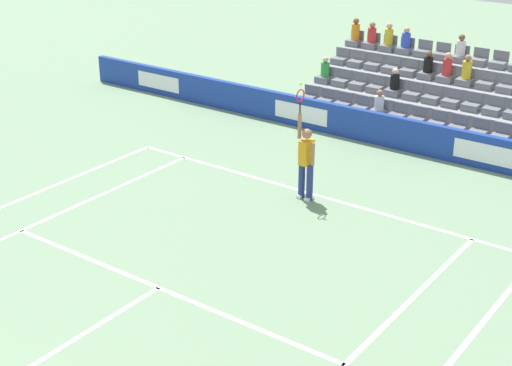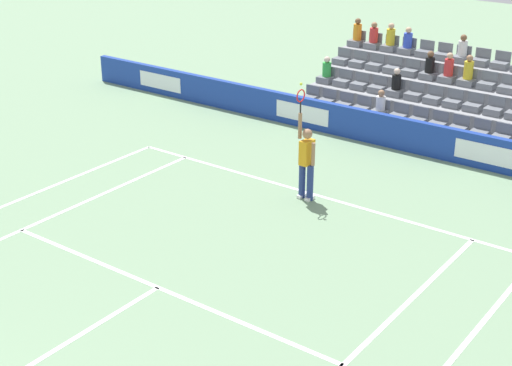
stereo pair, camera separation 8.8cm
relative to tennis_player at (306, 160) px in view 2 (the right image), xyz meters
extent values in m
cube|color=white|center=(0.02, -0.33, -0.99)|extent=(10.97, 0.10, 0.01)
cube|color=white|center=(0.02, 5.16, -0.99)|extent=(8.23, 0.10, 0.01)
cube|color=white|center=(4.14, 5.62, -0.99)|extent=(0.10, 11.89, 0.01)
cube|color=white|center=(0.02, -0.23, -0.99)|extent=(0.10, 0.20, 0.01)
cube|color=#193899|center=(0.02, -4.41, -0.53)|extent=(23.26, 0.20, 0.92)
cube|color=white|center=(-2.88, -4.30, -0.53)|extent=(1.86, 0.01, 0.52)
cube|color=white|center=(2.93, -4.30, -0.53)|extent=(1.86, 0.01, 0.52)
cube|color=white|center=(8.75, -4.30, -0.53)|extent=(1.86, 0.01, 0.52)
cylinder|color=navy|center=(-0.13, 0.01, -0.54)|extent=(0.16, 0.16, 0.90)
cylinder|color=navy|center=(0.11, -0.01, -0.54)|extent=(0.16, 0.16, 0.90)
cube|color=white|center=(-0.13, 0.01, -0.95)|extent=(0.14, 0.27, 0.08)
cube|color=white|center=(0.11, -0.01, -0.95)|extent=(0.14, 0.27, 0.08)
cube|color=orange|center=(-0.01, 0.00, 0.21)|extent=(0.24, 0.37, 0.60)
sphere|color=#9E7251|center=(-0.01, 0.00, 0.67)|extent=(0.24, 0.24, 0.24)
cylinder|color=#9E7251|center=(0.21, -0.02, 0.82)|extent=(0.09, 0.09, 0.62)
cylinder|color=#9E7251|center=(-0.22, 0.06, 0.23)|extent=(0.09, 0.09, 0.56)
cylinder|color=black|center=(0.21, -0.02, 1.27)|extent=(0.04, 0.04, 0.28)
torus|color=red|center=(0.21, -0.02, 1.55)|extent=(0.05, 0.31, 0.31)
sphere|color=#D1E533|center=(0.21, -0.02, 1.83)|extent=(0.07, 0.07, 0.07)
cube|color=gray|center=(0.02, -5.49, -0.78)|extent=(7.44, 0.95, 0.42)
cube|color=slate|center=(-2.77, -5.49, -0.47)|extent=(0.48, 0.44, 0.20)
cube|color=slate|center=(-2.77, -5.69, -0.22)|extent=(0.48, 0.04, 0.30)
cube|color=slate|center=(-2.15, -5.49, -0.47)|extent=(0.48, 0.44, 0.20)
cube|color=slate|center=(-2.15, -5.69, -0.22)|extent=(0.48, 0.04, 0.30)
cube|color=slate|center=(-1.53, -5.49, -0.47)|extent=(0.48, 0.44, 0.20)
cube|color=slate|center=(-1.53, -5.69, -0.22)|extent=(0.48, 0.04, 0.30)
cube|color=slate|center=(-0.91, -5.49, -0.47)|extent=(0.48, 0.44, 0.20)
cube|color=slate|center=(-0.91, -5.69, -0.22)|extent=(0.48, 0.04, 0.30)
cube|color=slate|center=(-0.29, -5.49, -0.47)|extent=(0.48, 0.44, 0.20)
cube|color=slate|center=(-0.29, -5.69, -0.22)|extent=(0.48, 0.04, 0.30)
cube|color=slate|center=(0.33, -5.49, -0.47)|extent=(0.48, 0.44, 0.20)
cube|color=slate|center=(0.33, -5.69, -0.22)|extent=(0.48, 0.04, 0.30)
cube|color=slate|center=(0.95, -5.49, -0.47)|extent=(0.48, 0.44, 0.20)
cube|color=slate|center=(0.95, -5.69, -0.22)|extent=(0.48, 0.04, 0.30)
cube|color=slate|center=(1.57, -5.49, -0.47)|extent=(0.48, 0.44, 0.20)
cube|color=slate|center=(1.57, -5.69, -0.22)|extent=(0.48, 0.04, 0.30)
cube|color=slate|center=(2.19, -5.49, -0.47)|extent=(0.48, 0.44, 0.20)
cube|color=slate|center=(2.19, -5.69, -0.22)|extent=(0.48, 0.04, 0.30)
cube|color=slate|center=(2.81, -5.49, -0.47)|extent=(0.48, 0.44, 0.20)
cube|color=slate|center=(2.81, -5.69, -0.22)|extent=(0.48, 0.04, 0.30)
cube|color=slate|center=(3.43, -5.49, -0.47)|extent=(0.48, 0.44, 0.20)
cube|color=slate|center=(3.43, -5.69, -0.22)|extent=(0.48, 0.04, 0.30)
cube|color=gray|center=(0.02, -6.44, -0.57)|extent=(7.44, 0.95, 0.84)
cube|color=slate|center=(-2.15, -6.44, -0.05)|extent=(0.48, 0.44, 0.20)
cube|color=slate|center=(-2.15, -6.64, 0.20)|extent=(0.48, 0.04, 0.30)
cube|color=slate|center=(-1.53, -6.44, -0.05)|extent=(0.48, 0.44, 0.20)
cube|color=slate|center=(-1.53, -6.64, 0.20)|extent=(0.48, 0.04, 0.30)
cube|color=slate|center=(-0.91, -6.44, -0.05)|extent=(0.48, 0.44, 0.20)
cube|color=slate|center=(-0.91, -6.64, 0.20)|extent=(0.48, 0.04, 0.30)
cube|color=slate|center=(-0.29, -6.44, -0.05)|extent=(0.48, 0.44, 0.20)
cube|color=slate|center=(-0.29, -6.64, 0.20)|extent=(0.48, 0.04, 0.30)
cube|color=slate|center=(0.33, -6.44, -0.05)|extent=(0.48, 0.44, 0.20)
cube|color=slate|center=(0.33, -6.64, 0.20)|extent=(0.48, 0.04, 0.30)
cube|color=slate|center=(0.95, -6.44, -0.05)|extent=(0.48, 0.44, 0.20)
cube|color=slate|center=(0.95, -6.64, 0.20)|extent=(0.48, 0.04, 0.30)
cube|color=slate|center=(1.57, -6.44, -0.05)|extent=(0.48, 0.44, 0.20)
cube|color=slate|center=(1.57, -6.64, 0.20)|extent=(0.48, 0.04, 0.30)
cube|color=slate|center=(2.19, -6.44, -0.05)|extent=(0.48, 0.44, 0.20)
cube|color=slate|center=(2.19, -6.64, 0.20)|extent=(0.48, 0.04, 0.30)
cube|color=slate|center=(2.81, -6.44, -0.05)|extent=(0.48, 0.44, 0.20)
cube|color=slate|center=(2.81, -6.64, 0.20)|extent=(0.48, 0.04, 0.30)
cube|color=slate|center=(3.43, -6.44, -0.05)|extent=(0.48, 0.44, 0.20)
cube|color=slate|center=(3.43, -6.64, 0.20)|extent=(0.48, 0.04, 0.30)
cube|color=gray|center=(0.02, -7.39, -0.36)|extent=(7.44, 0.95, 1.26)
cube|color=slate|center=(-2.15, -7.39, 0.37)|extent=(0.48, 0.44, 0.20)
cube|color=slate|center=(-2.15, -7.59, 0.62)|extent=(0.48, 0.04, 0.30)
cube|color=slate|center=(-1.53, -7.39, 0.37)|extent=(0.48, 0.44, 0.20)
cube|color=slate|center=(-1.53, -7.59, 0.62)|extent=(0.48, 0.04, 0.30)
cube|color=slate|center=(-0.91, -7.39, 0.37)|extent=(0.48, 0.44, 0.20)
cube|color=slate|center=(-0.91, -7.59, 0.62)|extent=(0.48, 0.04, 0.30)
cube|color=slate|center=(-0.29, -7.39, 0.37)|extent=(0.48, 0.44, 0.20)
cube|color=slate|center=(-0.29, -7.59, 0.62)|extent=(0.48, 0.04, 0.30)
cube|color=slate|center=(0.33, -7.39, 0.37)|extent=(0.48, 0.44, 0.20)
cube|color=slate|center=(0.33, -7.59, 0.62)|extent=(0.48, 0.04, 0.30)
cube|color=slate|center=(0.95, -7.39, 0.37)|extent=(0.48, 0.44, 0.20)
cube|color=slate|center=(0.95, -7.59, 0.62)|extent=(0.48, 0.04, 0.30)
cube|color=slate|center=(1.57, -7.39, 0.37)|extent=(0.48, 0.44, 0.20)
cube|color=slate|center=(1.57, -7.59, 0.62)|extent=(0.48, 0.04, 0.30)
cube|color=slate|center=(2.19, -7.39, 0.37)|extent=(0.48, 0.44, 0.20)
cube|color=slate|center=(2.19, -7.59, 0.62)|extent=(0.48, 0.04, 0.30)
cube|color=slate|center=(2.81, -7.39, 0.37)|extent=(0.48, 0.44, 0.20)
cube|color=slate|center=(2.81, -7.59, 0.62)|extent=(0.48, 0.04, 0.30)
cube|color=slate|center=(3.43, -7.39, 0.37)|extent=(0.48, 0.44, 0.20)
cube|color=slate|center=(3.43, -7.59, 0.62)|extent=(0.48, 0.04, 0.30)
cube|color=gray|center=(0.02, -8.34, -0.15)|extent=(7.44, 0.95, 1.68)
cube|color=slate|center=(-1.53, -8.34, 0.79)|extent=(0.48, 0.44, 0.20)
cube|color=slate|center=(-1.53, -8.54, 1.04)|extent=(0.48, 0.04, 0.30)
cube|color=slate|center=(-0.91, -8.34, 0.79)|extent=(0.48, 0.44, 0.20)
cube|color=slate|center=(-0.91, -8.54, 1.04)|extent=(0.48, 0.04, 0.30)
cube|color=slate|center=(-0.29, -8.34, 0.79)|extent=(0.48, 0.44, 0.20)
cube|color=slate|center=(-0.29, -8.54, 1.04)|extent=(0.48, 0.04, 0.30)
cube|color=slate|center=(0.33, -8.34, 0.79)|extent=(0.48, 0.44, 0.20)
cube|color=slate|center=(0.33, -8.54, 1.04)|extent=(0.48, 0.04, 0.30)
cube|color=slate|center=(0.95, -8.34, 0.79)|extent=(0.48, 0.44, 0.20)
cube|color=slate|center=(0.95, -8.54, 1.04)|extent=(0.48, 0.04, 0.30)
cube|color=slate|center=(1.57, -8.34, 0.79)|extent=(0.48, 0.44, 0.20)
cube|color=slate|center=(1.57, -8.54, 1.04)|extent=(0.48, 0.04, 0.30)
cube|color=slate|center=(2.19, -8.34, 0.79)|extent=(0.48, 0.44, 0.20)
cube|color=slate|center=(2.19, -8.54, 1.04)|extent=(0.48, 0.04, 0.30)
cube|color=slate|center=(2.81, -8.34, 0.79)|extent=(0.48, 0.44, 0.20)
cube|color=slate|center=(2.81, -8.54, 1.04)|extent=(0.48, 0.04, 0.30)
cube|color=slate|center=(3.43, -8.34, 0.79)|extent=(0.48, 0.44, 0.20)
cube|color=slate|center=(3.43, -8.54, 1.04)|extent=(0.48, 0.04, 0.30)
cylinder|color=orange|center=(3.43, -8.39, 1.15)|extent=(0.28, 0.28, 0.53)
sphere|color=brown|center=(3.43, -8.39, 1.52)|extent=(0.20, 0.20, 0.20)
cylinder|color=white|center=(0.95, -5.54, -0.16)|extent=(0.28, 0.28, 0.42)
sphere|color=#9E7251|center=(0.95, -5.54, 0.15)|extent=(0.20, 0.20, 0.20)
cylinder|color=yellow|center=(2.19, -8.39, 1.15)|extent=(0.28, 0.28, 0.52)
sphere|color=#D3A884|center=(2.19, -8.39, 1.51)|extent=(0.20, 0.20, 0.20)
cylinder|color=black|center=(0.33, -7.44, 0.70)|extent=(0.28, 0.28, 0.47)
sphere|color=brown|center=(0.33, -7.44, 1.04)|extent=(0.20, 0.20, 0.20)
cylinder|color=red|center=(2.81, -8.39, 1.13)|extent=(0.28, 0.28, 0.48)
sphere|color=#9E7251|center=(2.81, -8.39, 1.46)|extent=(0.20, 0.20, 0.20)
cylinder|color=black|center=(0.95, -6.49, 0.28)|extent=(0.28, 0.28, 0.45)
sphere|color=beige|center=(0.95, -6.49, 0.60)|extent=(0.20, 0.20, 0.20)
cylinder|color=yellow|center=(-0.91, -7.44, 0.73)|extent=(0.28, 0.28, 0.53)
sphere|color=#9E7251|center=(-0.91, -7.44, 1.10)|extent=(0.20, 0.20, 0.20)
cylinder|color=white|center=(-0.29, -8.39, 1.12)|extent=(0.28, 0.28, 0.47)
sphere|color=brown|center=(-0.29, -8.39, 1.45)|extent=(0.20, 0.20, 0.20)
cylinder|color=blue|center=(1.57, -8.39, 1.12)|extent=(0.28, 0.28, 0.47)
sphere|color=#D3A884|center=(1.57, -8.39, 1.45)|extent=(0.20, 0.20, 0.20)
cylinder|color=red|center=(-0.29, -7.44, 0.72)|extent=(0.28, 0.28, 0.51)
sphere|color=#D3A884|center=(-0.29, -7.44, 1.07)|extent=(0.20, 0.20, 0.20)
cylinder|color=green|center=(3.43, -6.49, 0.27)|extent=(0.28, 0.28, 0.45)
sphere|color=beige|center=(3.43, -6.49, 0.60)|extent=(0.20, 0.20, 0.20)
camera|label=1|loc=(-9.02, 14.39, 6.72)|focal=54.03mm
camera|label=2|loc=(-9.09, 14.33, 6.72)|focal=54.03mm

